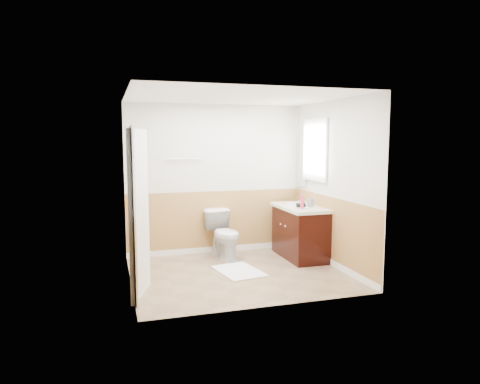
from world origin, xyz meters
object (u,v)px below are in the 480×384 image
object	(u,v)px
bath_mat	(239,271)
soap_dispenser	(311,201)
toilet	(224,234)
vanity_cabinet	(300,233)
lotion_bottle	(302,202)

from	to	relation	value
bath_mat	soap_dispenser	distance (m)	1.64
toilet	vanity_cabinet	world-z (taller)	vanity_cabinet
bath_mat	soap_dispenser	world-z (taller)	soap_dispenser
bath_mat	vanity_cabinet	world-z (taller)	vanity_cabinet
toilet	lotion_bottle	size ratio (longest dim) A/B	3.51
bath_mat	vanity_cabinet	size ratio (longest dim) A/B	0.73
lotion_bottle	soap_dispenser	size ratio (longest dim) A/B	1.24
toilet	bath_mat	xyz separation A→B (m)	(0.00, -0.81, -0.38)
vanity_cabinet	lotion_bottle	distance (m)	0.63
toilet	soap_dispenser	size ratio (longest dim) A/B	4.35
soap_dispenser	bath_mat	bearing A→B (deg)	-164.78
toilet	lotion_bottle	distance (m)	1.37
toilet	vanity_cabinet	bearing A→B (deg)	-26.20
bath_mat	soap_dispenser	bearing A→B (deg)	15.22
vanity_cabinet	lotion_bottle	size ratio (longest dim) A/B	5.00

